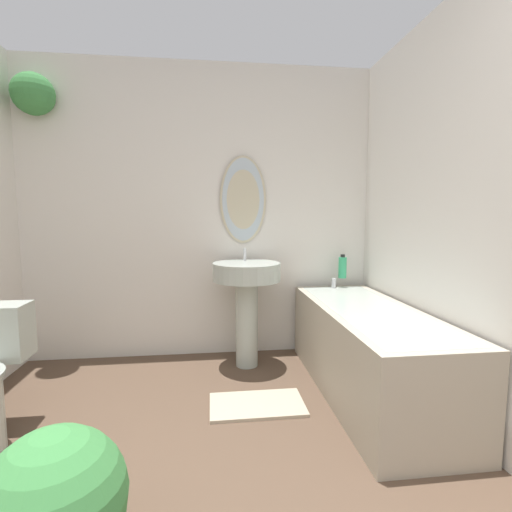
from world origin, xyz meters
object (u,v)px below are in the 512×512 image
at_px(shampoo_bottle, 342,267).
at_px(bathtub, 368,349).
at_px(pedestal_sink, 247,290).
at_px(potted_plant, 54,506).

bearing_deg(shampoo_bottle, bathtub, -96.40).
distance_m(pedestal_sink, bathtub, 0.98).
distance_m(pedestal_sink, potted_plant, 1.90).
xyz_separation_m(shampoo_bottle, potted_plant, (-1.58, -1.90, -0.43)).
xyz_separation_m(pedestal_sink, bathtub, (0.75, -0.55, -0.30)).
bearing_deg(pedestal_sink, shampoo_bottle, 11.94).
relative_size(bathtub, shampoo_bottle, 8.06).
distance_m(shampoo_bottle, potted_plant, 2.50).
relative_size(pedestal_sink, shampoo_bottle, 4.58).
height_order(bathtub, potted_plant, bathtub).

